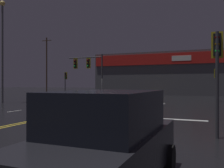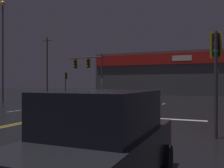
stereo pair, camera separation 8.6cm
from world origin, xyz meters
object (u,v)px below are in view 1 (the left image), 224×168
at_px(parked_car, 106,141).
at_px(traffic_signal_corner_northwest, 66,79).
at_px(traffic_signal_median, 88,67).
at_px(traffic_signal_corner_northeast, 216,78).
at_px(streetlight_near_right, 2,39).
at_px(traffic_signal_corner_southeast, 217,60).

bearing_deg(parked_car, traffic_signal_corner_northwest, 123.90).
height_order(traffic_signal_corner_northwest, parked_car, traffic_signal_corner_northwest).
relative_size(traffic_signal_median, traffic_signal_corner_northeast, 1.29).
bearing_deg(parked_car, streetlight_near_right, 139.78).
xyz_separation_m(traffic_signal_median, streetlight_near_right, (-9.64, -0.92, 3.18)).
bearing_deg(traffic_signal_corner_northwest, streetlight_near_right, -100.06).
bearing_deg(traffic_signal_corner_northeast, traffic_signal_corner_southeast, -90.66).
bearing_deg(traffic_signal_corner_northeast, parked_car, -94.85).
xyz_separation_m(traffic_signal_median, parked_car, (9.15, -16.81, -2.65)).
distance_m(traffic_signal_corner_northwest, traffic_signal_corner_southeast, 27.35).
height_order(traffic_signal_median, streetlight_near_right, streetlight_near_right).
relative_size(traffic_signal_median, streetlight_near_right, 0.44).
relative_size(traffic_signal_corner_northwest, traffic_signal_corner_northeast, 0.99).
distance_m(traffic_signal_median, streetlight_near_right, 10.19).
bearing_deg(traffic_signal_corner_southeast, parked_car, -108.74).
xyz_separation_m(traffic_signal_corner_northeast, parked_car, (-2.22, -26.21, -1.77)).
xyz_separation_m(traffic_signal_corner_southeast, traffic_signal_corner_northeast, (0.23, 20.36, -0.20)).
relative_size(traffic_signal_corner_southeast, traffic_signal_corner_northeast, 1.07).
distance_m(traffic_signal_corner_northeast, streetlight_near_right, 23.76).
bearing_deg(traffic_signal_corner_northeast, traffic_signal_corner_northwest, -177.72).
distance_m(traffic_signal_median, traffic_signal_corner_northeast, 14.79).
relative_size(traffic_signal_median, traffic_signal_corner_southeast, 1.20).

